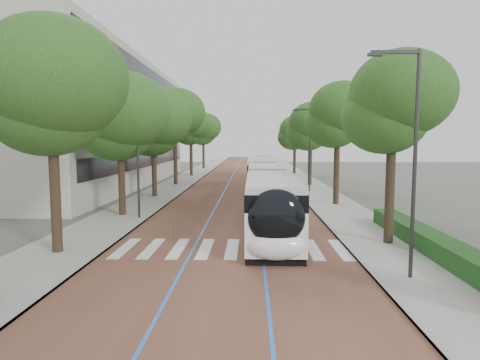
% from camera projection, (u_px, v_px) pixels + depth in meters
% --- Properties ---
extents(ground, '(160.00, 160.00, 0.00)m').
position_uv_depth(ground, '(226.00, 255.00, 17.58)').
color(ground, '#51544C').
rests_on(ground, ground).
extents(road, '(11.00, 140.00, 0.02)m').
position_uv_depth(road, '(243.00, 176.00, 57.38)').
color(road, brown).
rests_on(road, ground).
extents(sidewalk_left, '(4.00, 140.00, 0.12)m').
position_uv_depth(sidewalk_left, '(191.00, 176.00, 57.58)').
color(sidewalk_left, gray).
rests_on(sidewalk_left, ground).
extents(sidewalk_right, '(4.00, 140.00, 0.12)m').
position_uv_depth(sidewalk_right, '(296.00, 176.00, 57.17)').
color(sidewalk_right, gray).
rests_on(sidewalk_right, ground).
extents(kerb_left, '(0.20, 140.00, 0.14)m').
position_uv_depth(kerb_left, '(205.00, 176.00, 57.53)').
color(kerb_left, gray).
rests_on(kerb_left, ground).
extents(kerb_right, '(0.20, 140.00, 0.14)m').
position_uv_depth(kerb_right, '(283.00, 176.00, 57.22)').
color(kerb_right, gray).
rests_on(kerb_right, ground).
extents(zebra_crossing, '(10.55, 3.60, 0.01)m').
position_uv_depth(zebra_crossing, '(232.00, 249.00, 18.57)').
color(zebra_crossing, silver).
rests_on(zebra_crossing, ground).
extents(lane_line_left, '(0.12, 126.00, 0.01)m').
position_uv_depth(lane_line_left, '(232.00, 176.00, 57.42)').
color(lane_line_left, blue).
rests_on(lane_line_left, road).
extents(lane_line_right, '(0.12, 126.00, 0.01)m').
position_uv_depth(lane_line_right, '(255.00, 176.00, 57.33)').
color(lane_line_right, blue).
rests_on(lane_line_right, road).
extents(office_building, '(18.11, 40.00, 14.00)m').
position_uv_depth(office_building, '(70.00, 123.00, 45.29)').
color(office_building, '#B2B0A5').
rests_on(office_building, ground).
extents(hedge, '(1.20, 14.00, 0.80)m').
position_uv_depth(hedge, '(437.00, 245.00, 17.28)').
color(hedge, '#194317').
rests_on(hedge, sidewalk_right).
extents(streetlight_near, '(1.82, 0.20, 8.00)m').
position_uv_depth(streetlight_near, '(410.00, 146.00, 13.95)').
color(streetlight_near, '#2C2C2F').
rests_on(streetlight_near, sidewalk_right).
extents(streetlight_far, '(1.82, 0.20, 8.00)m').
position_uv_depth(streetlight_far, '(308.00, 143.00, 38.82)').
color(streetlight_far, '#2C2C2F').
rests_on(streetlight_far, sidewalk_right).
extents(lamp_post_left, '(0.14, 0.14, 8.00)m').
position_uv_depth(lamp_post_left, '(138.00, 155.00, 25.31)').
color(lamp_post_left, '#2C2C2F').
rests_on(lamp_post_left, sidewalk_left).
extents(trees_left, '(6.34, 61.02, 10.31)m').
position_uv_depth(trees_left, '(167.00, 123.00, 40.90)').
color(trees_left, black).
rests_on(trees_left, ground).
extents(trees_right, '(5.56, 47.07, 8.95)m').
position_uv_depth(trees_right, '(316.00, 127.00, 40.78)').
color(trees_right, black).
rests_on(trees_right, ground).
extents(lead_bus, '(2.63, 18.41, 3.20)m').
position_uv_depth(lead_bus, '(268.00, 197.00, 24.12)').
color(lead_bus, black).
rests_on(lead_bus, ground).
extents(bus_queued_0, '(2.58, 12.41, 3.20)m').
position_uv_depth(bus_queued_0, '(260.00, 175.00, 40.20)').
color(bus_queued_0, white).
rests_on(bus_queued_0, ground).
extents(bus_queued_1, '(2.92, 12.47, 3.20)m').
position_uv_depth(bus_queued_1, '(261.00, 167.00, 52.94)').
color(bus_queued_1, white).
rests_on(bus_queued_1, ground).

